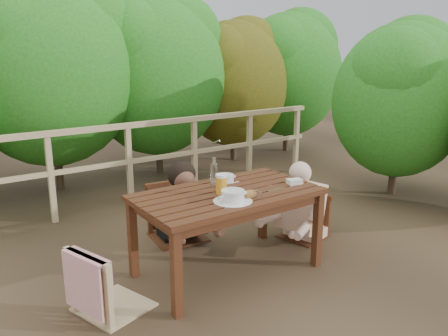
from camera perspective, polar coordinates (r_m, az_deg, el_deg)
ground at (r=4.01m, az=0.42°, el=-12.67°), size 60.00×60.00×0.00m
table at (r=3.86m, az=0.43°, el=-8.10°), size 1.50×0.85×0.70m
chair_left at (r=3.38m, az=-14.08°, el=-9.80°), size 0.59×0.59×0.95m
chair_far at (r=4.48m, az=-5.93°, el=-2.71°), size 0.56×0.56×1.01m
chair_right at (r=4.58m, az=10.10°, el=-3.78°), size 0.48×0.48×0.81m
woman at (r=4.46m, az=-6.10°, el=-1.20°), size 0.58×0.68×1.25m
diner_right at (r=4.53m, az=10.51°, el=-0.66°), size 0.75×0.66×1.32m
railing at (r=5.48m, az=-11.78°, el=0.31°), size 5.60×0.10×1.01m
hedge_row at (r=6.57m, az=-13.47°, el=14.90°), size 6.60×1.60×3.80m
soup_near at (r=3.50m, az=1.10°, el=-3.60°), size 0.31×0.31×0.10m
soup_far at (r=4.00m, az=0.18°, el=-1.38°), size 0.24×0.24×0.08m
bread_roll at (r=3.61m, az=3.27°, el=-3.30°), size 0.12×0.09×0.07m
beer_glass at (r=3.67m, az=-0.35°, el=-2.12°), size 0.09×0.09×0.18m
bottle at (r=3.83m, az=-1.28°, el=-0.65°), size 0.06×0.06×0.27m
tumbler at (r=3.58m, az=4.23°, el=-3.42°), size 0.07×0.07×0.08m
butter_tub at (r=3.99m, az=8.81°, el=-1.78°), size 0.15×0.12×0.05m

